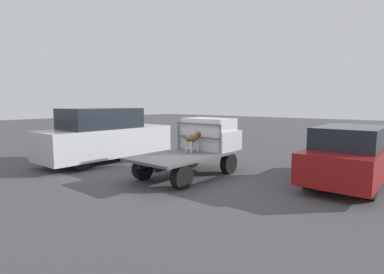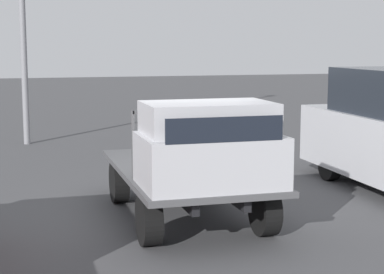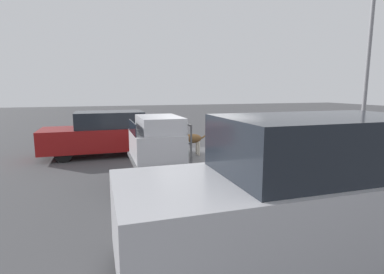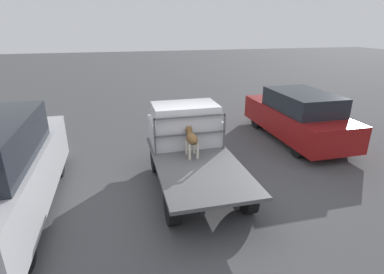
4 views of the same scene
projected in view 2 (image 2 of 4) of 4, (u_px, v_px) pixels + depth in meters
ground_plane at (185, 217)px, 9.59m from camera, size 80.00×80.00×0.00m
flatbed_truck at (185, 181)px, 9.51m from camera, size 3.78×1.91×0.75m
truck_cab at (209, 146)px, 8.26m from camera, size 1.22×1.79×1.07m
truck_headboard at (195, 132)px, 8.87m from camera, size 0.04×1.79×0.93m
dog at (193, 141)px, 9.12m from camera, size 0.87×0.25×0.69m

